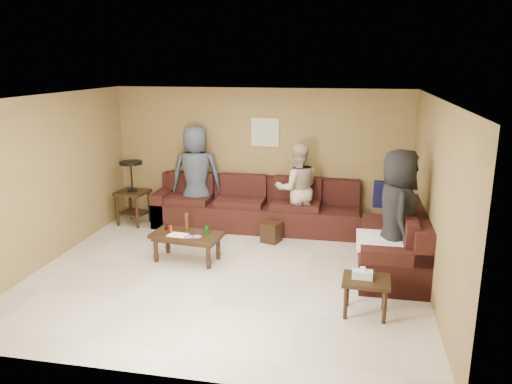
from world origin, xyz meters
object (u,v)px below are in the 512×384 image
side_table_right (366,283)px  person_left (196,176)px  waste_bin (271,232)px  person_right (397,215)px  sectional_sofa (296,222)px  person_middle (297,189)px  end_table_left (133,191)px  coffee_table (187,237)px

side_table_right → person_left: person_left is taller
waste_bin → side_table_right: bearing=-56.2°
side_table_right → person_right: (0.42, 1.20, 0.52)m
sectional_sofa → waste_bin: bearing=-162.2°
person_left → person_right: 3.86m
side_table_right → person_middle: size_ratio=0.37×
person_right → sectional_sofa: bearing=49.1°
waste_bin → person_left: 1.83m
end_table_left → person_middle: size_ratio=0.74×
coffee_table → side_table_right: size_ratio=1.82×
coffee_table → person_right: size_ratio=0.60×
person_middle → person_right: person_right is taller
sectional_sofa → person_right: (1.52, -1.18, 0.59)m
person_middle → person_right: bearing=117.7°
waste_bin → person_right: (1.93, -1.05, 0.75)m
end_table_left → person_right: person_right is taller
end_table_left → person_middle: 3.06m
coffee_table → person_middle: (1.49, 1.59, 0.44)m
sectional_sofa → end_table_left: 3.13m
coffee_table → person_left: (-0.39, 1.74, 0.55)m
sectional_sofa → person_left: 2.09m
person_middle → person_right: (1.56, -1.58, 0.10)m
sectional_sofa → person_right: size_ratio=2.54×
sectional_sofa → coffee_table: (-1.54, -1.19, 0.05)m
side_table_right → person_right: person_right is taller
person_middle → person_left: bearing=-21.7°
waste_bin → person_middle: size_ratio=0.21×
waste_bin → person_right: size_ratio=0.19×
person_middle → side_table_right: bearing=95.4°
sectional_sofa → side_table_right: (1.10, -2.38, 0.07)m
side_table_right → person_middle: person_middle is taller
side_table_right → person_left: 4.25m
waste_bin → person_middle: (0.36, 0.53, 0.64)m
end_table_left → side_table_right: size_ratio=1.97×
coffee_table → side_table_right: 2.90m
end_table_left → side_table_right: 5.01m
side_table_right → end_table_left: bearing=147.1°
waste_bin → coffee_table: bearing=-137.0°
sectional_sofa → person_middle: person_middle is taller
sectional_sofa → side_table_right: 2.62m
coffee_table → person_right: bearing=0.1°
coffee_table → end_table_left: end_table_left is taller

